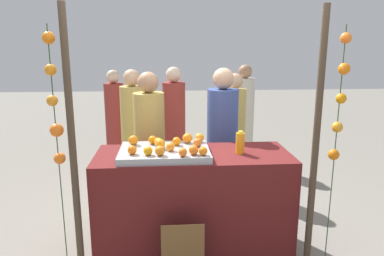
{
  "coord_description": "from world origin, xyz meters",
  "views": [
    {
      "loc": [
        -0.24,
        -3.11,
        1.91
      ],
      "look_at": [
        0.0,
        0.15,
        1.15
      ],
      "focal_mm": 33.93,
      "sensor_mm": 36.0,
      "label": 1
    }
  ],
  "objects_px": {
    "vendor_left": "(150,153)",
    "orange_1": "(133,140)",
    "orange_0": "(160,151)",
    "chalkboard_sign": "(183,256)",
    "vendor_right": "(222,150)",
    "stall_counter": "(193,202)",
    "juice_bottle": "(240,143)"
  },
  "relations": [
    {
      "from": "vendor_left",
      "to": "orange_1",
      "type": "bearing_deg",
      "value": -102.21
    },
    {
      "from": "orange_0",
      "to": "chalkboard_sign",
      "type": "relative_size",
      "value": 0.15
    },
    {
      "from": "vendor_right",
      "to": "stall_counter",
      "type": "bearing_deg",
      "value": -118.75
    },
    {
      "from": "orange_1",
      "to": "vendor_right",
      "type": "relative_size",
      "value": 0.05
    },
    {
      "from": "chalkboard_sign",
      "to": "vendor_left",
      "type": "height_order",
      "value": "vendor_left"
    },
    {
      "from": "orange_1",
      "to": "vendor_right",
      "type": "xyz_separation_m",
      "value": [
        0.91,
        0.56,
        -0.28
      ]
    },
    {
      "from": "juice_bottle",
      "to": "vendor_right",
      "type": "relative_size",
      "value": 0.12
    },
    {
      "from": "chalkboard_sign",
      "to": "stall_counter",
      "type": "bearing_deg",
      "value": 76.87
    },
    {
      "from": "orange_1",
      "to": "juice_bottle",
      "type": "xyz_separation_m",
      "value": [
        0.96,
        -0.13,
        -0.01
      ]
    },
    {
      "from": "orange_1",
      "to": "chalkboard_sign",
      "type": "relative_size",
      "value": 0.16
    },
    {
      "from": "juice_bottle",
      "to": "vendor_left",
      "type": "height_order",
      "value": "vendor_left"
    },
    {
      "from": "orange_0",
      "to": "chalkboard_sign",
      "type": "height_order",
      "value": "orange_0"
    },
    {
      "from": "juice_bottle",
      "to": "chalkboard_sign",
      "type": "height_order",
      "value": "juice_bottle"
    },
    {
      "from": "stall_counter",
      "to": "chalkboard_sign",
      "type": "height_order",
      "value": "stall_counter"
    },
    {
      "from": "chalkboard_sign",
      "to": "vendor_left",
      "type": "distance_m",
      "value": 1.33
    },
    {
      "from": "orange_0",
      "to": "orange_1",
      "type": "distance_m",
      "value": 0.42
    },
    {
      "from": "orange_1",
      "to": "chalkboard_sign",
      "type": "height_order",
      "value": "orange_1"
    },
    {
      "from": "stall_counter",
      "to": "juice_bottle",
      "type": "bearing_deg",
      "value": -3.18
    },
    {
      "from": "chalkboard_sign",
      "to": "juice_bottle",
      "type": "bearing_deg",
      "value": 42.94
    },
    {
      "from": "vendor_right",
      "to": "orange_1",
      "type": "bearing_deg",
      "value": -148.2
    },
    {
      "from": "vendor_left",
      "to": "juice_bottle",
      "type": "bearing_deg",
      "value": -39.63
    },
    {
      "from": "stall_counter",
      "to": "vendor_left",
      "type": "height_order",
      "value": "vendor_left"
    },
    {
      "from": "vendor_left",
      "to": "chalkboard_sign",
      "type": "bearing_deg",
      "value": -76.17
    },
    {
      "from": "stall_counter",
      "to": "vendor_left",
      "type": "xyz_separation_m",
      "value": [
        -0.42,
        0.67,
        0.28
      ]
    },
    {
      "from": "vendor_right",
      "to": "orange_0",
      "type": "bearing_deg",
      "value": -126.17
    },
    {
      "from": "chalkboard_sign",
      "to": "vendor_right",
      "type": "distance_m",
      "value": 1.39
    },
    {
      "from": "stall_counter",
      "to": "orange_0",
      "type": "distance_m",
      "value": 0.69
    },
    {
      "from": "orange_1",
      "to": "vendor_right",
      "type": "height_order",
      "value": "vendor_right"
    },
    {
      "from": "orange_0",
      "to": "vendor_right",
      "type": "height_order",
      "value": "vendor_right"
    },
    {
      "from": "stall_counter",
      "to": "vendor_left",
      "type": "relative_size",
      "value": 1.07
    },
    {
      "from": "orange_0",
      "to": "orange_1",
      "type": "xyz_separation_m",
      "value": [
        -0.25,
        0.34,
        0.0
      ]
    },
    {
      "from": "orange_0",
      "to": "orange_1",
      "type": "bearing_deg",
      "value": 125.75
    }
  ]
}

